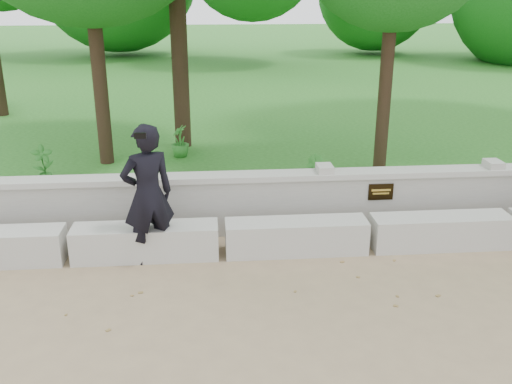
# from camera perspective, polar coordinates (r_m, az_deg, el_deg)

# --- Properties ---
(ground) EXTENTS (80.00, 80.00, 0.00)m
(ground) POSITION_cam_1_polar(r_m,az_deg,el_deg) (6.43, 15.72, -12.81)
(ground) COLOR #8F7A58
(ground) RESTS_ON ground
(lawn) EXTENTS (40.00, 22.00, 0.25)m
(lawn) POSITION_cam_1_polar(r_m,az_deg,el_deg) (19.42, 1.51, 10.23)
(lawn) COLOR #27611D
(lawn) RESTS_ON ground
(concrete_bench) EXTENTS (11.90, 0.45, 0.45)m
(concrete_bench) POSITION_cam_1_polar(r_m,az_deg,el_deg) (7.91, 11.23, -4.12)
(concrete_bench) COLOR #B8B5AD
(concrete_bench) RESTS_ON ground
(parapet_wall) EXTENTS (12.50, 0.35, 0.90)m
(parapet_wall) POSITION_cam_1_polar(r_m,az_deg,el_deg) (8.44, 10.08, -0.72)
(parapet_wall) COLOR #ADABA3
(parapet_wall) RESTS_ON ground
(man_main) EXTENTS (0.79, 0.73, 1.84)m
(man_main) POSITION_cam_1_polar(r_m,az_deg,el_deg) (7.30, -10.77, -0.28)
(man_main) COLOR black
(man_main) RESTS_ON ground
(shrub_a) EXTENTS (0.43, 0.37, 0.68)m
(shrub_a) POSITION_cam_1_polar(r_m,az_deg,el_deg) (10.11, -20.49, 2.52)
(shrub_a) COLOR #2D7728
(shrub_a) RESTS_ON lawn
(shrub_b) EXTENTS (0.35, 0.41, 0.68)m
(shrub_b) POSITION_cam_1_polar(r_m,az_deg,el_deg) (8.93, 5.69, 1.51)
(shrub_b) COLOR #2D7728
(shrub_b) RESTS_ON lawn
(shrub_d) EXTENTS (0.38, 0.41, 0.62)m
(shrub_d) POSITION_cam_1_polar(r_m,az_deg,el_deg) (11.19, -7.61, 5.06)
(shrub_d) COLOR #2D7728
(shrub_d) RESTS_ON lawn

